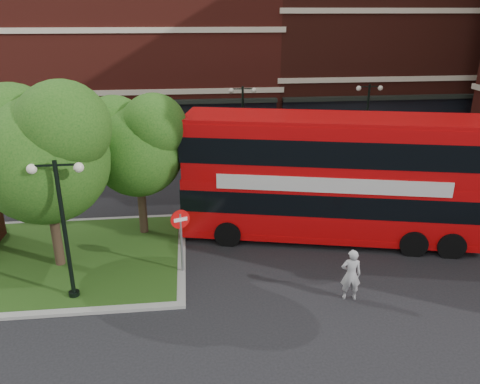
{
  "coord_description": "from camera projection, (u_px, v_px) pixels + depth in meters",
  "views": [
    {
      "loc": [
        -1.36,
        -14.03,
        9.28
      ],
      "look_at": [
        0.72,
        4.58,
        2.0
      ],
      "focal_mm": 35.0,
      "sensor_mm": 36.0,
      "label": 1
    }
  ],
  "objects": [
    {
      "name": "ground",
      "position": [
        234.0,
        292.0,
        16.5
      ],
      "size": [
        120.0,
        120.0,
        0.0
      ],
      "primitive_type": "plane",
      "color": "black",
      "rests_on": "ground"
    },
    {
      "name": "pavement_far",
      "position": [
        210.0,
        156.0,
        31.76
      ],
      "size": [
        44.0,
        3.0,
        0.12
      ],
      "primitive_type": "cube",
      "color": "slate",
      "rests_on": "ground"
    },
    {
      "name": "terrace_far_left",
      "position": [
        97.0,
        43.0,
        35.37
      ],
      "size": [
        26.0,
        12.0,
        14.0
      ],
      "primitive_type": "cube",
      "color": "maroon",
      "rests_on": "ground"
    },
    {
      "name": "terrace_far_right",
      "position": [
        378.0,
        28.0,
        37.28
      ],
      "size": [
        18.0,
        12.0,
        16.0
      ],
      "primitive_type": "cube",
      "color": "#471911",
      "rests_on": "ground"
    },
    {
      "name": "traffic_island",
      "position": [
        25.0,
        261.0,
        18.43
      ],
      "size": [
        12.6,
        7.6,
        0.15
      ],
      "color": "gray",
      "rests_on": "ground"
    },
    {
      "name": "tree_island_west",
      "position": [
        40.0,
        147.0,
        16.47
      ],
      "size": [
        5.4,
        4.71,
        7.21
      ],
      "color": "#2D2116",
      "rests_on": "ground"
    },
    {
      "name": "tree_island_east",
      "position": [
        135.0,
        141.0,
        19.28
      ],
      "size": [
        4.46,
        3.9,
        6.29
      ],
      "color": "#2D2116",
      "rests_on": "ground"
    },
    {
      "name": "lamp_island",
      "position": [
        64.0,
        225.0,
        15.09
      ],
      "size": [
        1.72,
        0.36,
        5.0
      ],
      "color": "black",
      "rests_on": "ground"
    },
    {
      "name": "lamp_far_left",
      "position": [
        243.0,
        122.0,
        29.12
      ],
      "size": [
        1.72,
        0.36,
        5.0
      ],
      "color": "black",
      "rests_on": "ground"
    },
    {
      "name": "lamp_far_right",
      "position": [
        366.0,
        118.0,
        29.94
      ],
      "size": [
        1.72,
        0.36,
        5.0
      ],
      "color": "black",
      "rests_on": "ground"
    },
    {
      "name": "bus",
      "position": [
        330.0,
        170.0,
        19.56
      ],
      "size": [
        12.52,
        5.46,
        4.66
      ],
      "rotation": [
        0.0,
        0.0,
        -0.23
      ],
      "color": "red",
      "rests_on": "ground"
    },
    {
      "name": "woman",
      "position": [
        351.0,
        275.0,
        15.83
      ],
      "size": [
        0.75,
        0.55,
        1.88
      ],
      "primitive_type": "imported",
      "rotation": [
        0.0,
        0.0,
        2.99
      ],
      "color": "#9A9A9C",
      "rests_on": "ground"
    },
    {
      "name": "car_silver",
      "position": [
        162.0,
        152.0,
        30.77
      ],
      "size": [
        3.71,
        1.64,
        1.24
      ],
      "primitive_type": "imported",
      "rotation": [
        0.0,
        0.0,
        1.52
      ],
      "color": "#AFB2B7",
      "rests_on": "ground"
    },
    {
      "name": "car_white",
      "position": [
        255.0,
        146.0,
        31.35
      ],
      "size": [
        4.98,
        2.26,
        1.58
      ],
      "primitive_type": "imported",
      "rotation": [
        0.0,
        0.0,
        1.45
      ],
      "color": "white",
      "rests_on": "ground"
    },
    {
      "name": "no_entry_sign",
      "position": [
        181.0,
        229.0,
        17.03
      ],
      "size": [
        0.69,
        0.29,
        2.6
      ],
      "rotation": [
        0.0,
        0.0,
        0.34
      ],
      "color": "slate",
      "rests_on": "ground"
    }
  ]
}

